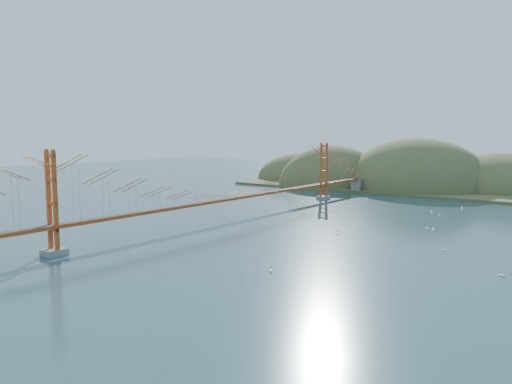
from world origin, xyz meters
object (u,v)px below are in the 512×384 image
Objects in this scene: bridge at (230,175)px; sailboat_2 at (445,249)px; sailboat_1 at (359,230)px; sailboat_0 at (338,233)px.

bridge reaches higher than sailboat_2.
sailboat_1 reaches higher than sailboat_2.
bridge is at bearing 177.14° from sailboat_2.
sailboat_0 is 14.48m from sailboat_2.
sailboat_1 is at bearing 8.71° from bridge.
sailboat_2 is at bearing -4.61° from sailboat_0.
bridge is 165.69× the size of sailboat_1.
sailboat_0 is 1.07× the size of sailboat_2.
sailboat_0 is 1.06× the size of sailboat_1.
sailboat_0 reaches higher than sailboat_2.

